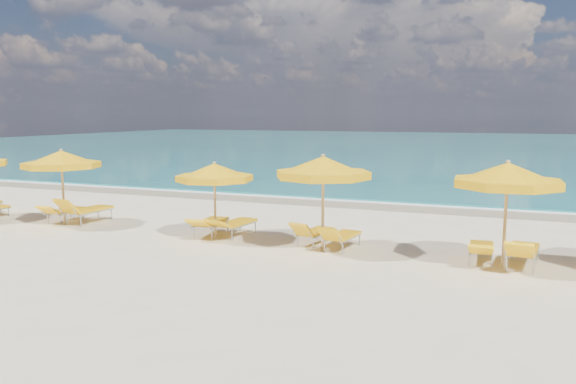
% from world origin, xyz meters
% --- Properties ---
extents(ground_plane, '(120.00, 120.00, 0.00)m').
position_xyz_m(ground_plane, '(0.00, 0.00, 0.00)').
color(ground_plane, beige).
extents(ocean, '(120.00, 80.00, 0.30)m').
position_xyz_m(ocean, '(0.00, 48.00, 0.00)').
color(ocean, '#136A6C').
rests_on(ocean, ground).
extents(wet_sand_band, '(120.00, 2.60, 0.01)m').
position_xyz_m(wet_sand_band, '(0.00, 7.40, 0.00)').
color(wet_sand_band, tan).
rests_on(wet_sand_band, ground).
extents(foam_line, '(120.00, 1.20, 0.03)m').
position_xyz_m(foam_line, '(0.00, 8.20, 0.00)').
color(foam_line, white).
rests_on(foam_line, ground).
extents(whitecap_near, '(14.00, 0.36, 0.05)m').
position_xyz_m(whitecap_near, '(-6.00, 17.00, 0.00)').
color(whitecap_near, white).
rests_on(whitecap_near, ground).
extents(whitecap_far, '(18.00, 0.30, 0.05)m').
position_xyz_m(whitecap_far, '(8.00, 24.00, 0.00)').
color(whitecap_far, white).
rests_on(whitecap_far, ground).
extents(umbrella_2, '(2.42, 2.42, 2.41)m').
position_xyz_m(umbrella_2, '(-7.00, -0.04, 2.05)').
color(umbrella_2, tan).
rests_on(umbrella_2, ground).
extents(umbrella_3, '(2.57, 2.57, 2.18)m').
position_xyz_m(umbrella_3, '(-1.56, -0.10, 1.86)').
color(umbrella_3, tan).
rests_on(umbrella_3, ground).
extents(umbrella_4, '(2.67, 2.67, 2.49)m').
position_xyz_m(umbrella_4, '(1.64, -0.26, 2.12)').
color(umbrella_4, tan).
rests_on(umbrella_4, ground).
extents(umbrella_5, '(3.13, 3.13, 2.47)m').
position_xyz_m(umbrella_5, '(6.00, -0.30, 2.11)').
color(umbrella_5, tan).
rests_on(umbrella_5, ground).
extents(lounger_2_left, '(0.68, 1.77, 0.68)m').
position_xyz_m(lounger_2_left, '(-7.41, 0.40, 0.21)').
color(lounger_2_left, '#A5A8AD').
rests_on(lounger_2_left, ground).
extents(lounger_2_right, '(0.84, 2.00, 0.93)m').
position_xyz_m(lounger_2_right, '(-6.54, 0.52, 0.25)').
color(lounger_2_right, '#A5A8AD').
rests_on(lounger_2_right, ground).
extents(lounger_3_left, '(0.80, 1.93, 0.68)m').
position_xyz_m(lounger_3_left, '(-1.94, 0.29, 0.22)').
color(lounger_3_left, '#A5A8AD').
rests_on(lounger_3_left, ground).
extents(lounger_3_right, '(0.85, 1.95, 0.68)m').
position_xyz_m(lounger_3_right, '(-1.21, 0.43, 0.22)').
color(lounger_3_right, '#A5A8AD').
rests_on(lounger_3_right, ground).
extents(lounger_4_left, '(0.83, 1.67, 0.75)m').
position_xyz_m(lounger_4_left, '(1.25, 0.29, 0.20)').
color(lounger_4_left, '#A5A8AD').
rests_on(lounger_4_left, ground).
extents(lounger_4_right, '(0.78, 1.72, 0.75)m').
position_xyz_m(lounger_4_right, '(2.08, 0.04, 0.21)').
color(lounger_4_right, '#A5A8AD').
rests_on(lounger_4_right, ground).
extents(lounger_5_left, '(0.60, 1.73, 0.66)m').
position_xyz_m(lounger_5_left, '(5.51, -0.02, 0.20)').
color(lounger_5_left, '#A5A8AD').
rests_on(lounger_5_left, ground).
extents(lounger_5_right, '(0.82, 1.93, 0.81)m').
position_xyz_m(lounger_5_right, '(6.41, -0.08, 0.23)').
color(lounger_5_right, '#A5A8AD').
rests_on(lounger_5_right, ground).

